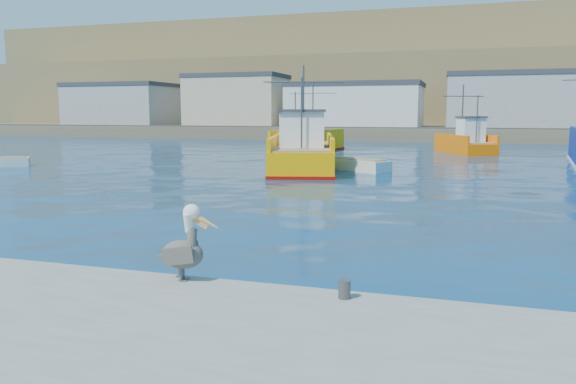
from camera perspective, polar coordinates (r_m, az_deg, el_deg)
The scene contains 8 objects.
ground at distance 13.33m, azimuth -4.08°, elevation -7.03°, with size 260.00×260.00×0.00m, color #062450.
dock_bollards at distance 9.92m, azimuth -8.11°, elevation -8.49°, with size 36.20×0.20×0.30m.
far_shore at distance 121.40m, azimuth 15.38°, elevation 10.33°, with size 200.00×81.00×24.00m.
trawler_yellow_a at distance 34.40m, azimuth 1.50°, elevation 3.95°, with size 6.31×11.57×6.48m.
trawler_yellow_b at distance 51.26m, azimuth 1.98°, elevation 5.22°, with size 4.88×10.36×6.35m.
boat_orange at distance 51.25m, azimuth 17.64°, elevation 4.86°, with size 5.44×7.67×5.94m.
skiff_mid at distance 34.23m, azimuth 7.08°, elevation 2.64°, with size 4.31×3.49×0.91m.
pelican at distance 10.15m, azimuth -10.48°, elevation -5.61°, with size 1.11×0.59×1.37m.
Camera 1 is at (4.73, -11.97, 3.45)m, focal length 35.00 mm.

